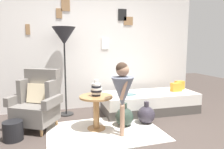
# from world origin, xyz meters

# --- Properties ---
(ground_plane) EXTENTS (12.00, 12.00, 0.00)m
(ground_plane) POSITION_xyz_m (0.00, 0.00, 0.00)
(ground_plane) COLOR #423833
(gallery_wall) EXTENTS (4.80, 0.12, 2.60)m
(gallery_wall) POSITION_xyz_m (0.00, 1.95, 1.30)
(gallery_wall) COLOR silver
(gallery_wall) RESTS_ON ground
(rug) EXTENTS (1.78, 1.25, 0.01)m
(rug) POSITION_xyz_m (-0.11, 0.50, 0.01)
(rug) COLOR silver
(rug) RESTS_ON ground
(armchair) EXTENTS (0.90, 0.84, 0.97)m
(armchair) POSITION_xyz_m (-1.12, 1.01, 0.44)
(armchair) COLOR tan
(armchair) RESTS_ON ground
(daybed) EXTENTS (1.93, 0.87, 0.40)m
(daybed) POSITION_xyz_m (1.04, 1.22, 0.20)
(daybed) COLOR #4C4742
(daybed) RESTS_ON ground
(pillow_head) EXTENTS (0.20, 0.13, 0.19)m
(pillow_head) POSITION_xyz_m (1.82, 1.32, 0.49)
(pillow_head) COLOR orange
(pillow_head) RESTS_ON daybed
(pillow_mid) EXTENTS (0.22, 0.12, 0.18)m
(pillow_mid) POSITION_xyz_m (1.63, 1.17, 0.49)
(pillow_mid) COLOR orange
(pillow_mid) RESTS_ON daybed
(side_table) EXTENTS (0.54, 0.54, 0.56)m
(side_table) POSITION_xyz_m (-0.21, 0.65, 0.40)
(side_table) COLOR #9E7042
(side_table) RESTS_ON ground
(vase_striped) EXTENTS (0.18, 0.18, 0.26)m
(vase_striped) POSITION_xyz_m (-0.21, 0.65, 0.67)
(vase_striped) COLOR black
(vase_striped) RESTS_ON side_table
(floor_lamp) EXTENTS (0.44, 0.44, 1.70)m
(floor_lamp) POSITION_xyz_m (-0.61, 1.55, 1.49)
(floor_lamp) COLOR black
(floor_lamp) RESTS_ON ground
(person_child) EXTENTS (0.34, 0.34, 1.12)m
(person_child) POSITION_xyz_m (0.11, 0.31, 0.72)
(person_child) COLOR #A37A60
(person_child) RESTS_ON ground
(book_on_daybed) EXTENTS (0.23, 0.17, 0.03)m
(book_on_daybed) POSITION_xyz_m (0.56, 1.14, 0.42)
(book_on_daybed) COLOR slate
(book_on_daybed) RESTS_ON daybed
(demijohn_near) EXTENTS (0.32, 0.32, 0.40)m
(demijohn_near) POSITION_xyz_m (0.27, 0.64, 0.16)
(demijohn_near) COLOR #2D3D33
(demijohn_near) RESTS_ON ground
(demijohn_far) EXTENTS (0.31, 0.31, 0.39)m
(demijohn_far) POSITION_xyz_m (0.68, 0.64, 0.16)
(demijohn_far) COLOR #332D38
(demijohn_far) RESTS_ON ground
(magazine_basket) EXTENTS (0.28, 0.28, 0.28)m
(magazine_basket) POSITION_xyz_m (-1.46, 0.61, 0.14)
(magazine_basket) COLOR black
(magazine_basket) RESTS_ON ground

